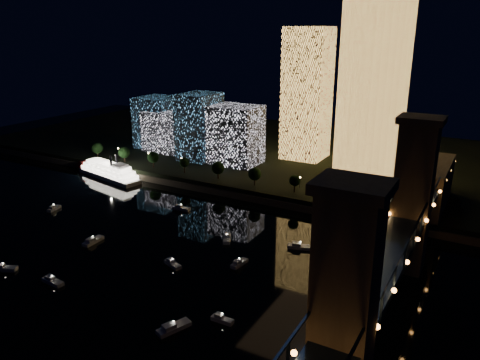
% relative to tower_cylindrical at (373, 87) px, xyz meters
% --- Properties ---
extents(ground, '(520.00, 520.00, 0.00)m').
position_rel_tower_cylindrical_xyz_m(ground, '(-31.35, -125.72, -48.84)').
color(ground, black).
rests_on(ground, ground).
extents(far_bank, '(420.00, 160.00, 5.00)m').
position_rel_tower_cylindrical_xyz_m(far_bank, '(-31.35, 34.28, -46.34)').
color(far_bank, black).
rests_on(far_bank, ground).
extents(seawall, '(420.00, 6.00, 3.00)m').
position_rel_tower_cylindrical_xyz_m(seawall, '(-31.35, -43.72, -47.34)').
color(seawall, '#6B5E4C').
rests_on(seawall, ground).
extents(tower_cylindrical, '(34.00, 34.00, 87.43)m').
position_rel_tower_cylindrical_xyz_m(tower_cylindrical, '(0.00, 0.00, 0.00)').
color(tower_cylindrical, '#FFB751').
rests_on(tower_cylindrical, far_bank).
extents(tower_rectangular, '(22.18, 22.18, 70.59)m').
position_rel_tower_cylindrical_xyz_m(tower_rectangular, '(-40.03, 20.61, -8.55)').
color(tower_rectangular, '#FFB751').
rests_on(tower_rectangular, far_bank).
extents(midrise_blocks, '(84.00, 34.10, 36.08)m').
position_rel_tower_cylindrical_xyz_m(midrise_blocks, '(-99.47, -5.60, -28.56)').
color(midrise_blocks, white).
rests_on(midrise_blocks, far_bank).
extents(truss_bridge, '(13.00, 266.00, 50.00)m').
position_rel_tower_cylindrical_xyz_m(truss_bridge, '(33.65, -121.99, -32.59)').
color(truss_bridge, '#162747').
rests_on(truss_bridge, ground).
extents(riverboat, '(46.11, 17.88, 13.62)m').
position_rel_tower_cylindrical_xyz_m(riverboat, '(-122.05, -50.77, -45.35)').
color(riverboat, silver).
rests_on(riverboat, ground).
extents(motorboats, '(142.63, 75.97, 2.78)m').
position_rel_tower_cylindrical_xyz_m(motorboats, '(-34.23, -110.52, -48.03)').
color(motorboats, silver).
rests_on(motorboats, ground).
extents(esplanade_trees, '(166.22, 6.35, 8.68)m').
position_rel_tower_cylindrical_xyz_m(esplanade_trees, '(-64.49, -37.72, -38.37)').
color(esplanade_trees, black).
rests_on(esplanade_trees, far_bank).
extents(street_lamps, '(132.70, 0.70, 5.65)m').
position_rel_tower_cylindrical_xyz_m(street_lamps, '(-65.35, -31.72, -39.82)').
color(street_lamps, black).
rests_on(street_lamps, far_bank).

